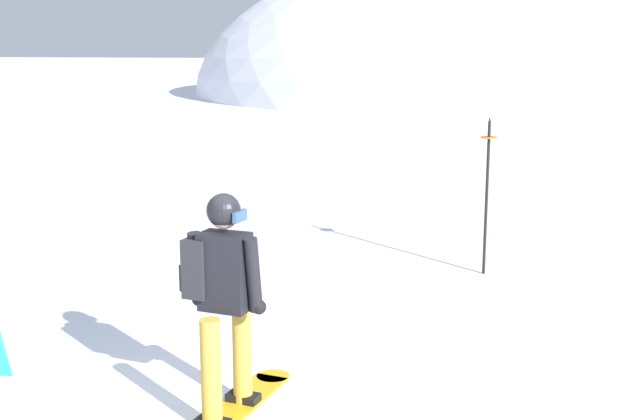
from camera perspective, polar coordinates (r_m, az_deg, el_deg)
The scene contains 3 objects.
ridge_peak_main at distance 46.80m, azimuth 13.51°, elevation 7.77°, with size 35.36×31.82×16.53m.
snowboarder_main at distance 6.12m, azimuth -6.80°, elevation -6.18°, with size 0.65×1.81×1.71m.
piste_marker_near at distance 10.06m, azimuth 11.50°, elevation 1.72°, with size 0.20×0.20×1.93m.
Camera 1 is at (1.51, -5.14, 2.77)m, focal length 46.18 mm.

